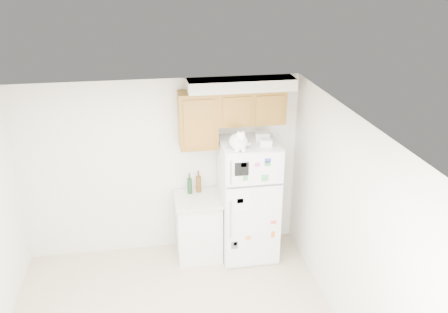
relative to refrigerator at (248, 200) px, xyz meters
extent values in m
cube|color=silver|center=(-1.15, 0.39, 0.40)|extent=(3.80, 0.04, 2.50)
cube|color=silver|center=(0.75, -1.61, 0.40)|extent=(0.04, 4.00, 2.50)
cube|color=white|center=(-1.15, -1.61, 1.65)|extent=(3.80, 4.00, 0.04)
cube|color=brown|center=(0.05, 0.22, 1.27)|extent=(0.90, 0.33, 0.45)
cube|color=brown|center=(-0.65, 0.22, 1.12)|extent=(0.50, 0.33, 0.75)
cube|color=silver|center=(-0.08, 0.23, 1.57)|extent=(1.40, 0.37, 0.15)
cube|color=white|center=(0.00, 0.01, 0.00)|extent=(0.76, 0.72, 1.70)
cube|color=white|center=(0.00, -0.36, 0.62)|extent=(0.74, 0.03, 0.44)
cube|color=white|center=(0.00, -0.36, -0.22)|extent=(0.74, 0.03, 1.19)
cube|color=#59595B|center=(0.00, -0.36, 0.40)|extent=(0.74, 0.03, 0.02)
cylinder|color=silver|center=(-0.32, -0.39, 0.62)|extent=(0.02, 0.02, 0.32)
cylinder|color=silver|center=(-0.32, -0.39, -0.05)|extent=(0.02, 0.02, 0.55)
cube|color=black|center=(-0.18, -0.38, 0.65)|extent=(0.18, 0.00, 0.18)
cube|color=white|center=(-0.16, -0.38, 0.20)|extent=(0.22, 0.00, 0.28)
cube|color=#303CAB|center=(0.15, -0.38, 0.74)|extent=(0.08, 0.00, 0.06)
cube|color=#9AB0DA|center=(-0.19, -0.38, 0.20)|extent=(0.09, 0.00, 0.07)
cube|color=#3A8047|center=(0.15, -0.38, 0.70)|extent=(0.07, 0.00, 0.06)
cube|color=#D75943|center=(0.26, -0.38, -0.16)|extent=(0.08, 0.00, 0.05)
cube|color=#4D4D52|center=(-0.26, -0.38, -0.46)|extent=(0.09, 0.00, 0.11)
cube|color=#429148|center=(-0.13, -0.38, 0.52)|extent=(0.06, 0.00, 0.07)
cube|color=orange|center=(0.26, -0.38, -0.34)|extent=(0.05, 0.00, 0.09)
cube|color=silver|center=(-0.25, -0.38, -0.43)|extent=(0.05, 0.00, 0.06)
cube|color=orange|center=(-0.08, -0.38, -0.36)|extent=(0.07, 0.00, 0.05)
cube|color=#C44E95|center=(0.02, -0.38, 0.70)|extent=(0.07, 0.00, 0.05)
cube|color=white|center=(-0.28, -0.38, 0.51)|extent=(0.11, 0.00, 0.06)
cube|color=#459861|center=(0.12, -0.38, 0.50)|extent=(0.09, 0.00, 0.09)
cube|color=white|center=(0.09, -0.38, -0.42)|extent=(0.08, 0.00, 0.05)
cube|color=#9DC2DF|center=(-0.15, -0.38, 0.72)|extent=(0.07, 0.00, 0.08)
cube|color=silver|center=(-0.19, -0.38, 0.53)|extent=(0.06, 0.00, 0.09)
cube|color=white|center=(-0.69, 0.07, -0.41)|extent=(0.60, 0.60, 0.88)
cube|color=beige|center=(-0.69, 0.05, 0.05)|extent=(0.64, 0.64, 0.04)
ellipsoid|color=white|center=(-0.19, -0.19, 0.94)|extent=(0.23, 0.32, 0.20)
ellipsoid|color=white|center=(-0.19, -0.28, 0.99)|extent=(0.17, 0.14, 0.19)
sphere|color=white|center=(-0.19, -0.33, 1.06)|extent=(0.12, 0.12, 0.12)
cone|color=white|center=(-0.22, -0.33, 1.12)|extent=(0.04, 0.04, 0.05)
cone|color=white|center=(-0.16, -0.33, 1.12)|extent=(0.04, 0.04, 0.05)
cone|color=#D88C8C|center=(-0.22, -0.33, 1.11)|extent=(0.02, 0.02, 0.03)
cone|color=#D88C8C|center=(-0.16, -0.33, 1.11)|extent=(0.02, 0.02, 0.03)
sphere|color=white|center=(-0.19, -0.38, 1.04)|extent=(0.05, 0.05, 0.05)
sphere|color=white|center=(-0.23, -0.31, 0.88)|extent=(0.06, 0.06, 0.06)
sphere|color=white|center=(-0.15, -0.31, 0.88)|extent=(0.06, 0.06, 0.06)
cylinder|color=white|center=(-0.09, -0.08, 0.88)|extent=(0.14, 0.20, 0.07)
cube|color=white|center=(0.18, 0.07, 0.90)|extent=(0.19, 0.15, 0.10)
cube|color=white|center=(0.18, -0.15, 0.89)|extent=(0.17, 0.14, 0.09)
camera|label=1|loc=(-1.30, -5.65, 3.06)|focal=38.00mm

